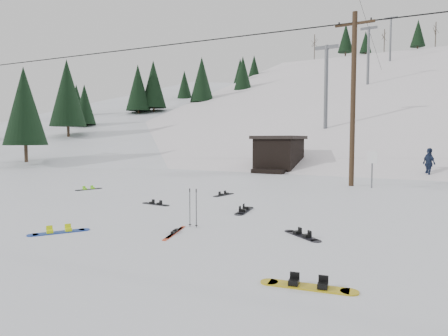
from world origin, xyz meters
The scene contains 21 objects.
ground centered at (0.00, 0.00, 0.00)m, with size 200.00×200.00×0.00m, color white.
ski_slope centered at (0.00, 55.00, -12.00)m, with size 60.00×75.00×45.00m, color white.
ridge_left centered at (-36.00, 48.00, -11.00)m, with size 34.00×85.00×38.00m, color white.
treeline_left centered at (-34.00, 40.00, 0.00)m, with size 20.00×64.00×10.00m, color black, non-canonical shape.
treeline_crest centered at (0.00, 86.00, 0.00)m, with size 50.00×6.00×10.00m, color black, non-canonical shape.
utility_pole centered at (2.00, 14.00, 4.68)m, with size 2.00×0.26×9.00m.
trail_sign centered at (3.10, 13.58, 1.27)m, with size 0.50×0.09×1.85m.
lift_hut centered at (-5.00, 20.94, 1.36)m, with size 3.40×4.10×2.75m.
lift_tower_near centered at (-4.00, 30.00, 7.86)m, with size 2.20×0.36×8.00m.
lift_tower_mid centered at (-4.00, 50.00, 14.36)m, with size 2.20×0.36×8.00m.
lift_tower_far centered at (-4.00, 70.00, 20.86)m, with size 2.20×0.36×8.00m.
hero_snowboard centered at (-2.16, -0.81, 0.03)m, with size 0.92×1.37×0.11m.
hero_skis centered at (0.48, 0.66, 0.02)m, with size 0.60×1.55×0.08m.
ski_poles centered at (0.45, 1.55, 0.55)m, with size 0.29×0.08×1.07m.
board_scatter_a centered at (-2.96, 4.02, 0.02)m, with size 1.32×0.33×0.09m.
board_scatter_b centered at (-2.02, 7.50, 0.03)m, with size 0.37×1.39×0.10m.
board_scatter_c centered at (-8.74, 5.91, 0.03)m, with size 0.53×1.37×0.10m.
board_scatter_d centered at (3.45, 2.01, 0.03)m, with size 1.18×0.92×0.10m.
board_scatter_e centered at (4.70, -1.31, 0.03)m, with size 1.58×0.53×0.11m.
board_scatter_f centered at (0.58, 4.43, 0.03)m, with size 0.60×1.62×0.12m.
skier_navy centered at (5.33, 20.16, 0.97)m, with size 1.13×0.47×1.93m, color #19243F.
Camera 1 is at (6.71, -7.51, 2.41)m, focal length 32.00 mm.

